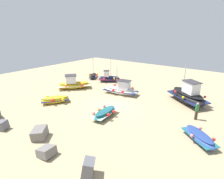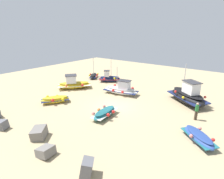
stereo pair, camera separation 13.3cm
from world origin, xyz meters
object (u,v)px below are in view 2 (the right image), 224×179
Objects in this scene: fishing_boat_2 at (109,78)px; fishing_boat_1 at (121,89)px; fishing_boat_0 at (55,100)px; fishing_boat_7 at (198,137)px; fishing_boat_5 at (74,84)px; fishing_boat_4 at (188,96)px; fishing_boat_6 at (94,76)px; fishing_boat_3 at (105,113)px; person_walking at (197,110)px.

fishing_boat_1 is at bearing 107.03° from fishing_boat_2.
fishing_boat_0 is 15.22m from fishing_boat_7.
fishing_boat_1 is 6.09m from fishing_boat_2.
fishing_boat_0 is 5.63m from fishing_boat_5.
fishing_boat_6 is (16.38, -1.80, -0.54)m from fishing_boat_4.
fishing_boat_2 is 12.76m from fishing_boat_4.
fishing_boat_6 is (11.07, -10.30, -0.04)m from fishing_boat_3.
fishing_boat_1 is 6.85m from fishing_boat_3.
fishing_boat_3 is 8.65m from person_walking.
fishing_boat_2 is 1.30× the size of fishing_boat_7.
fishing_boat_5 is (14.65, 4.25, -0.25)m from fishing_boat_4.
fishing_boat_4 is at bearing -37.61° from fishing_boat_3.
fishing_boat_4 is at bearing 5.23° from fishing_boat_1.
fishing_boat_4 is (-7.78, -2.12, 0.27)m from fishing_boat_1.
fishing_boat_6 reaches higher than fishing_boat_7.
fishing_boat_4 is at bearing 152.21° from fishing_boat_7.
fishing_boat_6 is 1.20× the size of fishing_boat_7.
fishing_boat_3 is (-2.47, 6.38, -0.23)m from fishing_boat_1.
fishing_boat_6 reaches higher than person_walking.
fishing_boat_6 is (4.27, -11.06, -0.05)m from fishing_boat_0.
fishing_boat_2 is 12.42m from fishing_boat_3.
fishing_boat_0 is at bearing 68.64° from person_walking.
fishing_boat_1 is at bearing -165.82° from fishing_boat_7.
fishing_boat_2 is 6.08m from fishing_boat_5.
fishing_boat_1 reaches higher than fishing_boat_0.
fishing_boat_4 reaches higher than fishing_boat_0.
fishing_boat_0 is 0.66× the size of fishing_boat_5.
fishing_boat_2 is 1.08× the size of fishing_boat_6.
fishing_boat_1 is at bearing 15.58° from fishing_boat_3.
person_walking is at bearing 131.32° from fishing_boat_5.
fishing_boat_5 is 2.83× the size of person_walking.
fishing_boat_6 reaches higher than fishing_boat_0.
fishing_boat_2 reaches higher than fishing_boat_5.
person_walking is (-9.67, 1.63, 0.37)m from fishing_boat_1.
fishing_boat_1 is (-4.33, -7.14, 0.22)m from fishing_boat_0.
fishing_boat_1 reaches higher than fishing_boat_3.
fishing_boat_3 is at bearing -78.83° from fishing_boat_1.
fishing_boat_4 is 1.73× the size of fishing_boat_7.
fishing_boat_4 is 1.10× the size of fishing_boat_5.
person_walking is (-16.54, -0.50, 0.35)m from fishing_boat_5.
person_walking reaches higher than fishing_boat_7.
fishing_boat_3 is at bearing 80.56° from person_walking.
fishing_boat_1 is 1.20× the size of fishing_boat_2.
fishing_boat_4 reaches higher than fishing_boat_2.
fishing_boat_0 reaches higher than fishing_boat_7.
fishing_boat_4 reaches higher than fishing_boat_6.
fishing_boat_0 is 0.80× the size of fishing_boat_2.
fishing_boat_7 is at bearing 119.57° from fishing_boat_5.
fishing_boat_1 is at bearing 37.60° from person_walking.
fishing_boat_0 is 1.04× the size of fishing_boat_7.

